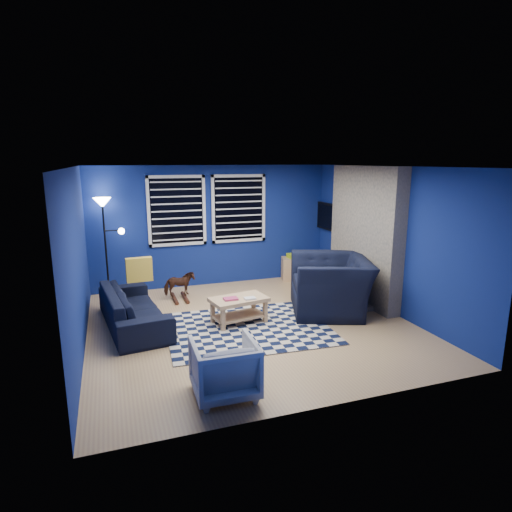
{
  "coord_description": "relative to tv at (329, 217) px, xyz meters",
  "views": [
    {
      "loc": [
        -2.04,
        -6.16,
        2.59
      ],
      "look_at": [
        0.19,
        0.3,
        1.06
      ],
      "focal_mm": 30.0,
      "sensor_mm": 36.0,
      "label": 1
    }
  ],
  "objects": [
    {
      "name": "floor",
      "position": [
        -2.45,
        -2.0,
        -1.4
      ],
      "size": [
        5.0,
        5.0,
        0.0
      ],
      "primitive_type": "plane",
      "color": "tan",
      "rests_on": "ground"
    },
    {
      "name": "ceiling",
      "position": [
        -2.45,
        -2.0,
        1.1
      ],
      "size": [
        5.0,
        5.0,
        0.0
      ],
      "primitive_type": "plane",
      "rotation": [
        3.14,
        0.0,
        0.0
      ],
      "color": "white",
      "rests_on": "wall_back"
    },
    {
      "name": "wall_back",
      "position": [
        -2.45,
        0.5,
        -0.15
      ],
      "size": [
        5.0,
        0.0,
        5.0
      ],
      "primitive_type": "plane",
      "rotation": [
        1.57,
        0.0,
        0.0
      ],
      "color": "navy",
      "rests_on": "floor"
    },
    {
      "name": "wall_left",
      "position": [
        -4.95,
        -2.0,
        -0.15
      ],
      "size": [
        0.0,
        5.0,
        5.0
      ],
      "primitive_type": "plane",
      "rotation": [
        1.57,
        0.0,
        1.57
      ],
      "color": "navy",
      "rests_on": "floor"
    },
    {
      "name": "wall_right",
      "position": [
        0.05,
        -2.0,
        -0.15
      ],
      "size": [
        0.0,
        5.0,
        5.0
      ],
      "primitive_type": "plane",
      "rotation": [
        1.57,
        0.0,
        -1.57
      ],
      "color": "navy",
      "rests_on": "floor"
    },
    {
      "name": "fireplace",
      "position": [
        -0.09,
        -1.5,
        -0.2
      ],
      "size": [
        0.65,
        2.0,
        2.5
      ],
      "color": "gray",
      "rests_on": "floor"
    },
    {
      "name": "window_left",
      "position": [
        -3.2,
        0.46,
        0.2
      ],
      "size": [
        1.17,
        0.06,
        1.42
      ],
      "color": "black",
      "rests_on": "wall_back"
    },
    {
      "name": "window_right",
      "position": [
        -1.9,
        0.46,
        0.2
      ],
      "size": [
        1.17,
        0.06,
        1.42
      ],
      "color": "black",
      "rests_on": "wall_back"
    },
    {
      "name": "tv",
      "position": [
        0.0,
        0.0,
        0.0
      ],
      "size": [
        0.07,
        1.0,
        0.58
      ],
      "color": "black",
      "rests_on": "wall_right"
    },
    {
      "name": "rug",
      "position": [
        -2.55,
        -2.14,
        -1.39
      ],
      "size": [
        2.61,
        2.14,
        0.02
      ],
      "primitive_type": "cube",
      "rotation": [
        0.0,
        0.0,
        -0.06
      ],
      "color": "black",
      "rests_on": "floor"
    },
    {
      "name": "sofa",
      "position": [
        -4.23,
        -1.44,
        -1.1
      ],
      "size": [
        2.16,
        1.06,
        0.61
      ],
      "primitive_type": "imported",
      "rotation": [
        0.0,
        0.0,
        1.7
      ],
      "color": "black",
      "rests_on": "floor"
    },
    {
      "name": "armchair_big",
      "position": [
        -0.93,
        -1.83,
        -0.92
      ],
      "size": [
        1.81,
        1.7,
        0.95
      ],
      "primitive_type": "imported",
      "rotation": [
        0.0,
        0.0,
        -1.91
      ],
      "color": "black",
      "rests_on": "floor"
    },
    {
      "name": "armchair_bent",
      "position": [
        -3.39,
        -3.91,
        -1.07
      ],
      "size": [
        0.72,
        0.74,
        0.65
      ],
      "primitive_type": "imported",
      "rotation": [
        0.0,
        0.0,
        3.11
      ],
      "color": "gray",
      "rests_on": "floor"
    },
    {
      "name": "rocking_horse",
      "position": [
        -3.33,
        -0.36,
        -1.09
      ],
      "size": [
        0.27,
        0.57,
        0.48
      ],
      "primitive_type": "imported",
      "rotation": [
        0.0,
        0.0,
        1.6
      ],
      "color": "#4C2E18",
      "rests_on": "floor"
    },
    {
      "name": "coffee_table",
      "position": [
        -2.61,
        -1.86,
        -1.09
      ],
      "size": [
        0.97,
        0.67,
        0.45
      ],
      "rotation": [
        0.0,
        0.0,
        0.18
      ],
      "color": "tan",
      "rests_on": "rug"
    },
    {
      "name": "cabinet",
      "position": [
        -0.66,
        0.25,
        -1.14
      ],
      "size": [
        0.67,
        0.53,
        0.58
      ],
      "rotation": [
        0.0,
        0.0,
        -0.25
      ],
      "color": "tan",
      "rests_on": "floor"
    },
    {
      "name": "floor_lamp",
      "position": [
        -4.57,
        0.25,
        0.17
      ],
      "size": [
        0.52,
        0.32,
        1.92
      ],
      "color": "black",
      "rests_on": "floor"
    },
    {
      "name": "throw_pillow",
      "position": [
        -4.08,
        -0.98,
        -0.59
      ],
      "size": [
        0.43,
        0.15,
        0.4
      ],
      "primitive_type": "cube",
      "rotation": [
        0.0,
        0.0,
        0.06
      ],
      "color": "yellow",
      "rests_on": "sofa"
    }
  ]
}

